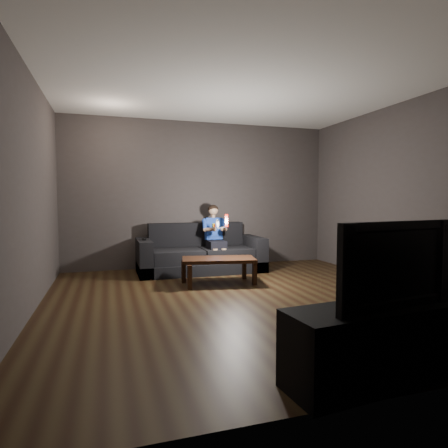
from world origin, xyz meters
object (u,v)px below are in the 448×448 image
object	(u,v)px
coffee_table	(219,261)
media_console	(384,342)
sofa	(200,256)
child	(215,232)

from	to	relation	value
coffee_table	media_console	size ratio (longest dim) A/B	0.78
sofa	coffee_table	xyz separation A→B (m)	(0.02, -1.04, 0.06)
sofa	coffee_table	world-z (taller)	sofa
media_console	child	bearing A→B (deg)	85.00
child	media_console	xyz separation A→B (m)	(0.03, -4.16, -0.43)
sofa	coffee_table	distance (m)	1.04
sofa	media_console	distance (m)	4.23
sofa	media_console	bearing A→B (deg)	-86.20
sofa	media_console	size ratio (longest dim) A/B	1.47
sofa	child	world-z (taller)	child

